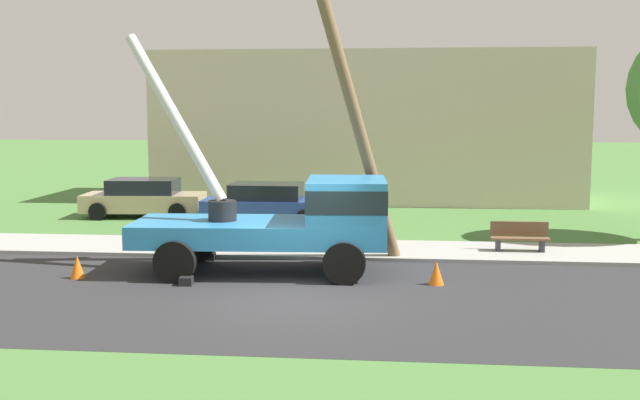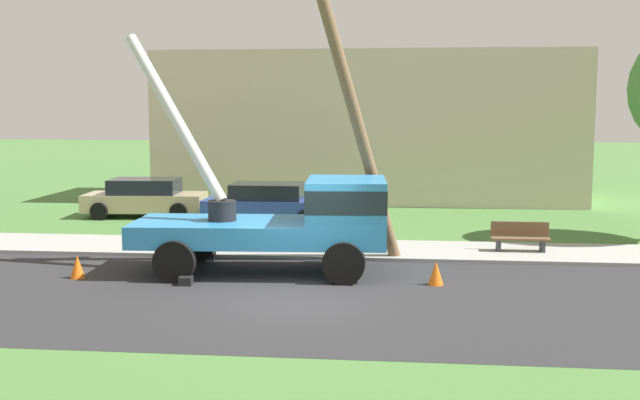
# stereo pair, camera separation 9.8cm
# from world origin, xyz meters

# --- Properties ---
(ground_plane) EXTENTS (120.00, 120.00, 0.00)m
(ground_plane) POSITION_xyz_m (0.00, 12.00, 0.00)
(ground_plane) COLOR #477538
(road_asphalt) EXTENTS (80.00, 7.98, 0.01)m
(road_asphalt) POSITION_xyz_m (0.00, 0.00, 0.00)
(road_asphalt) COLOR #2B2B2D
(road_asphalt) RESTS_ON ground
(sidewalk_strip) EXTENTS (80.00, 2.79, 0.10)m
(sidewalk_strip) POSITION_xyz_m (0.00, 5.38, 0.05)
(sidewalk_strip) COLOR #9E9E99
(sidewalk_strip) RESTS_ON ground
(utility_truck) EXTENTS (6.89, 3.21, 5.98)m
(utility_truck) POSITION_xyz_m (-0.37, 2.45, 1.41)
(utility_truck) COLOR #2D84C6
(utility_truck) RESTS_ON ground
(leaning_utility_pole) EXTENTS (3.17, 1.57, 8.70)m
(leaning_utility_pole) POSITION_xyz_m (0.88, 3.87, 4.46)
(leaning_utility_pole) COLOR brown
(leaning_utility_pole) RESTS_ON ground
(traffic_cone_ahead) EXTENTS (0.36, 0.36, 0.56)m
(traffic_cone_ahead) POSITION_xyz_m (3.08, 1.48, 0.28)
(traffic_cone_ahead) COLOR orange
(traffic_cone_ahead) RESTS_ON ground
(traffic_cone_behind) EXTENTS (0.36, 0.36, 0.56)m
(traffic_cone_behind) POSITION_xyz_m (-5.49, 1.29, 0.28)
(traffic_cone_behind) COLOR orange
(traffic_cone_behind) RESTS_ON ground
(parked_sedan_tan) EXTENTS (4.51, 2.21, 1.42)m
(parked_sedan_tan) POSITION_xyz_m (-7.23, 11.37, 0.71)
(parked_sedan_tan) COLOR tan
(parked_sedan_tan) RESTS_ON ground
(parked_sedan_blue) EXTENTS (4.41, 2.03, 1.42)m
(parked_sedan_blue) POSITION_xyz_m (-2.40, 10.19, 0.71)
(parked_sedan_blue) COLOR #263F99
(parked_sedan_blue) RESTS_ON ground
(park_bench) EXTENTS (1.60, 0.45, 0.90)m
(park_bench) POSITION_xyz_m (5.59, 5.45, 0.46)
(park_bench) COLOR brown
(park_bench) RESTS_ON ground
(lowrise_building_backdrop) EXTENTS (18.00, 6.00, 6.40)m
(lowrise_building_backdrop) POSITION_xyz_m (0.80, 17.93, 3.20)
(lowrise_building_backdrop) COLOR beige
(lowrise_building_backdrop) RESTS_ON ground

